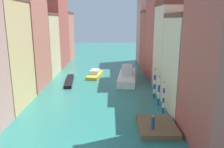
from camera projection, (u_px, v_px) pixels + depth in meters
name	position (u px, v px, depth m)	size (l,w,h in m)	color
ground_plane	(99.00, 83.00, 43.69)	(154.00, 154.00, 0.00)	#28756B
building_left_2	(21.00, 42.00, 39.45)	(7.52, 9.37, 16.05)	#C6705B
building_left_3	(38.00, 45.00, 48.73)	(7.52, 8.88, 13.23)	beige
building_left_4	(50.00, 29.00, 58.16)	(7.52, 12.04, 18.79)	#B25147
building_left_5	(60.00, 36.00, 69.19)	(7.52, 9.62, 14.14)	#C6705B
building_right_1	(197.00, 64.00, 29.34)	(7.52, 8.27, 12.70)	beige
building_right_2	(180.00, 49.00, 36.63)	(7.52, 7.25, 14.55)	beige
building_right_3	(168.00, 35.00, 44.63)	(7.52, 10.00, 17.94)	#B25147
building_right_4	(158.00, 41.00, 54.20)	(7.52, 8.53, 13.95)	#B25147
building_right_5	(152.00, 28.00, 61.97)	(7.52, 8.36, 19.21)	tan
waterfront_dock	(157.00, 126.00, 25.32)	(4.15, 5.28, 0.59)	brown
person_on_dock	(153.00, 123.00, 23.97)	(0.36, 0.36, 1.57)	#234C93
mooring_pole_0	(164.00, 97.00, 29.40)	(0.28, 0.28, 4.27)	#1E479E
mooring_pole_1	(159.00, 90.00, 32.02)	(0.34, 0.34, 4.25)	#1E479E
mooring_pole_2	(155.00, 83.00, 34.84)	(0.38, 0.38, 4.76)	#1E479E
vaporetto_white	(127.00, 76.00, 45.37)	(4.51, 12.46, 3.01)	white
gondola_black	(69.00, 81.00, 44.13)	(2.26, 9.06, 0.55)	black
motorboat_0	(95.00, 74.00, 48.64)	(3.41, 7.27, 1.46)	gold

